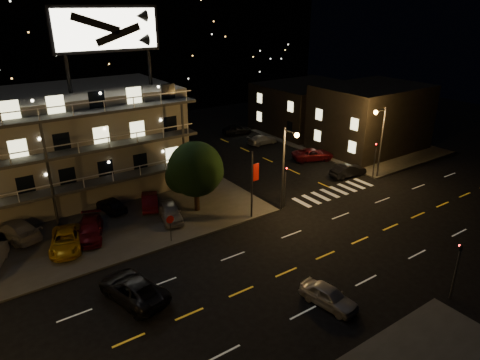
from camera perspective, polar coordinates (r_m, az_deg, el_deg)
ground at (r=31.03m, az=3.29°, el=-13.38°), size 140.00×140.00×0.00m
curb_nw at (r=43.61m, az=-29.17°, el=-5.13°), size 44.00×24.00×0.15m
curb_ne at (r=63.19m, az=13.77°, el=5.13°), size 16.00×24.00×0.15m
motel at (r=45.76m, az=-26.06°, el=3.84°), size 28.00×13.80×18.10m
side_bldg_front at (r=59.64m, az=16.98°, el=7.96°), size 14.06×10.00×8.50m
side_bldg_back at (r=67.66m, az=8.97°, el=9.62°), size 14.06×12.00×7.00m
streetlight_nc at (r=39.03m, az=6.17°, el=2.54°), size 0.44×1.92×8.00m
streetlight_ne at (r=48.90m, az=18.18°, el=5.63°), size 1.92×0.44×8.00m
signal_nw at (r=40.59m, az=6.05°, el=-0.28°), size 0.20×0.27×4.60m
signal_sw at (r=31.29m, az=26.97°, el=-10.14°), size 0.20×0.27×4.60m
signal_ne at (r=49.60m, az=17.58°, el=3.03°), size 0.27×0.20×4.60m
banner_north at (r=37.92m, az=1.69°, el=-0.43°), size 0.83×0.16×6.40m
stop_sign at (r=35.06m, az=-9.27°, el=-5.85°), size 0.91×0.11×2.61m
tree at (r=39.07m, az=-6.01°, el=1.24°), size 5.29×5.10×6.67m
lot_car_2 at (r=36.77m, az=-22.20°, el=-7.49°), size 3.62×5.37×1.37m
lot_car_3 at (r=37.76m, az=-19.36°, el=-6.23°), size 3.49×5.17×1.39m
lot_car_4 at (r=38.94m, az=-9.30°, el=-4.22°), size 2.74×4.58×1.46m
lot_car_7 at (r=40.02m, az=-27.67°, el=-5.85°), size 3.69×5.72×1.54m
lot_car_8 at (r=41.77m, az=-16.88°, el=-3.13°), size 2.32×4.15×1.33m
lot_car_9 at (r=41.61m, az=-11.94°, el=-2.68°), size 2.92×4.44×1.38m
side_car_0 at (r=49.90m, az=14.21°, el=1.25°), size 4.45×1.94×1.42m
side_car_1 at (r=54.43m, az=9.68°, el=3.40°), size 5.66×4.08×1.43m
side_car_2 at (r=60.01m, az=3.00°, el=5.40°), size 4.38×1.83×1.26m
side_car_3 at (r=64.48m, az=-0.40°, el=6.75°), size 4.67×2.47×1.52m
road_car_east at (r=29.16m, az=11.74°, el=-14.91°), size 2.21×4.15×1.34m
road_car_west at (r=29.94m, az=-14.13°, el=-13.84°), size 3.76×5.93×1.53m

